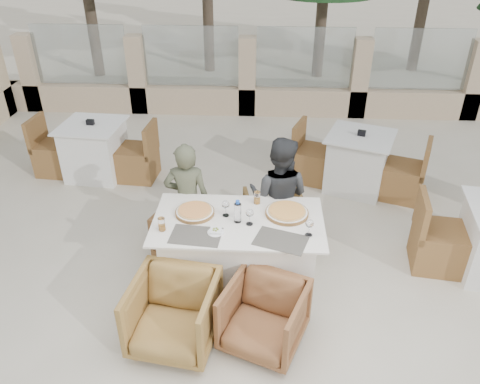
# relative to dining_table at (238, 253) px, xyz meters

# --- Properties ---
(ground) EXTENTS (80.00, 80.00, 0.00)m
(ground) POSITION_rel_dining_table_xyz_m (-0.11, -0.12, -0.39)
(ground) COLOR beige
(ground) RESTS_ON ground
(sand_patch) EXTENTS (30.00, 16.00, 0.01)m
(sand_patch) POSITION_rel_dining_table_xyz_m (-0.11, 13.88, -0.38)
(sand_patch) COLOR beige
(sand_patch) RESTS_ON ground
(perimeter_wall_far) EXTENTS (10.00, 0.34, 1.60)m
(perimeter_wall_far) POSITION_rel_dining_table_xyz_m (-0.11, 4.68, 0.42)
(perimeter_wall_far) COLOR #C7AF8C
(perimeter_wall_far) RESTS_ON ground
(dining_table) EXTENTS (1.60, 0.90, 0.77)m
(dining_table) POSITION_rel_dining_table_xyz_m (0.00, 0.00, 0.00)
(dining_table) COLOR white
(dining_table) RESTS_ON ground
(placemat_near_left) EXTENTS (0.48, 0.34, 0.00)m
(placemat_near_left) POSITION_rel_dining_table_xyz_m (-0.36, -0.26, 0.39)
(placemat_near_left) COLOR #555049
(placemat_near_left) RESTS_ON dining_table
(placemat_near_right) EXTENTS (0.52, 0.43, 0.00)m
(placemat_near_right) POSITION_rel_dining_table_xyz_m (0.39, -0.29, 0.39)
(placemat_near_right) COLOR #534F47
(placemat_near_right) RESTS_ON dining_table
(pizza_left) EXTENTS (0.48, 0.48, 0.05)m
(pizza_left) POSITION_rel_dining_table_xyz_m (-0.42, 0.09, 0.41)
(pizza_left) COLOR #DC5A1E
(pizza_left) RESTS_ON dining_table
(pizza_right) EXTENTS (0.50, 0.50, 0.05)m
(pizza_right) POSITION_rel_dining_table_xyz_m (0.46, 0.13, 0.41)
(pizza_right) COLOR orange
(pizza_right) RESTS_ON dining_table
(water_bottle) EXTENTS (0.09, 0.09, 0.23)m
(water_bottle) POSITION_rel_dining_table_xyz_m (-0.00, -0.02, 0.50)
(water_bottle) COLOR #AEC7E5
(water_bottle) RESTS_ON dining_table
(wine_glass_centre) EXTENTS (0.09, 0.09, 0.18)m
(wine_glass_centre) POSITION_rel_dining_table_xyz_m (-0.12, 0.07, 0.48)
(wine_glass_centre) COLOR white
(wine_glass_centre) RESTS_ON dining_table
(wine_glass_near) EXTENTS (0.10, 0.10, 0.18)m
(wine_glass_near) POSITION_rel_dining_table_xyz_m (0.11, -0.06, 0.48)
(wine_glass_near) COLOR white
(wine_glass_near) RESTS_ON dining_table
(wine_glass_corner) EXTENTS (0.09, 0.09, 0.18)m
(wine_glass_corner) POSITION_rel_dining_table_xyz_m (0.64, -0.20, 0.48)
(wine_glass_corner) COLOR silver
(wine_glass_corner) RESTS_ON dining_table
(beer_glass_left) EXTENTS (0.08, 0.08, 0.13)m
(beer_glass_left) POSITION_rel_dining_table_xyz_m (-0.68, -0.19, 0.45)
(beer_glass_left) COLOR orange
(beer_glass_left) RESTS_ON dining_table
(beer_glass_right) EXTENTS (0.08, 0.08, 0.13)m
(beer_glass_right) POSITION_rel_dining_table_xyz_m (0.17, 0.31, 0.45)
(beer_glass_right) COLOR orange
(beer_glass_right) RESTS_ON dining_table
(olive_dish) EXTENTS (0.13, 0.13, 0.04)m
(olive_dish) POSITION_rel_dining_table_xyz_m (-0.19, -0.21, 0.41)
(olive_dish) COLOR white
(olive_dish) RESTS_ON dining_table
(armchair_far_left) EXTENTS (0.76, 0.77, 0.55)m
(armchair_far_left) POSITION_rel_dining_table_xyz_m (-0.58, 0.48, -0.11)
(armchair_far_left) COLOR brown
(armchair_far_left) RESTS_ON ground
(armchair_far_right) EXTENTS (0.74, 0.75, 0.59)m
(armchair_far_right) POSITION_rel_dining_table_xyz_m (0.36, 0.74, -0.09)
(armchair_far_right) COLOR brown
(armchair_far_right) RESTS_ON ground
(armchair_near_left) EXTENTS (0.80, 0.81, 0.65)m
(armchair_near_left) POSITION_rel_dining_table_xyz_m (-0.50, -0.78, -0.06)
(armchair_near_left) COLOR olive
(armchair_near_left) RESTS_ON ground
(armchair_near_right) EXTENTS (0.84, 0.85, 0.60)m
(armchair_near_right) POSITION_rel_dining_table_xyz_m (0.26, -0.74, -0.08)
(armchair_near_right) COLOR brown
(armchair_near_right) RESTS_ON ground
(diner_left) EXTENTS (0.48, 0.32, 1.30)m
(diner_left) POSITION_rel_dining_table_xyz_m (-0.56, 0.51, 0.27)
(diner_left) COLOR #4E523C
(diner_left) RESTS_ON ground
(diner_right) EXTENTS (0.77, 0.66, 1.35)m
(diner_right) POSITION_rel_dining_table_xyz_m (0.39, 0.59, 0.29)
(diner_right) COLOR #333537
(diner_right) RESTS_ON ground
(bg_table_a) EXTENTS (1.70, 0.95, 0.77)m
(bg_table_a) POSITION_rel_dining_table_xyz_m (-2.14, 2.18, 0.00)
(bg_table_a) COLOR white
(bg_table_a) RESTS_ON ground
(bg_table_b) EXTENTS (1.82, 1.34, 0.77)m
(bg_table_b) POSITION_rel_dining_table_xyz_m (1.48, 2.02, 0.00)
(bg_table_b) COLOR silver
(bg_table_b) RESTS_ON ground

